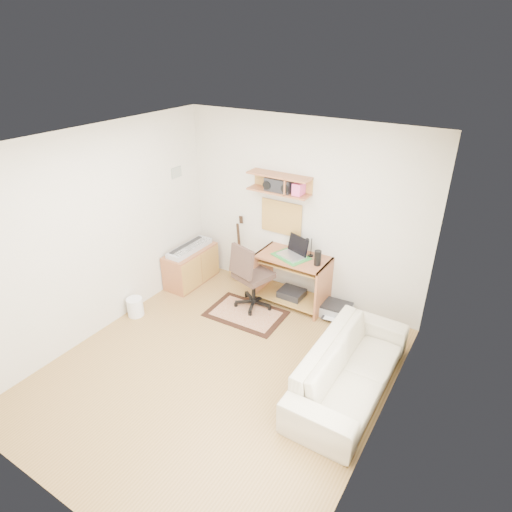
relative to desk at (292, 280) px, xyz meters
The scene contains 22 objects.
floor 1.77m from the desk, 91.37° to the right, with size 3.60×4.00×0.01m, color #A27B43.
ceiling 2.82m from the desk, 91.37° to the right, with size 3.60×4.00×0.01m, color white.
back_wall 0.97m from the desk, 98.37° to the left, with size 3.60×0.01×2.60m, color beige.
left_wall 2.69m from the desk, 136.94° to the right, with size 0.01×4.00×2.60m, color beige.
right_wall 2.63m from the desk, 44.36° to the right, with size 0.01×4.00×2.60m, color beige.
wall_shelf 1.38m from the desk, 156.27° to the left, with size 0.90×0.25×0.26m, color #A5613A.
cork_board 0.90m from the desk, 143.23° to the left, with size 0.64×0.03×0.49m, color tan.
wall_photo 2.28m from the desk, behind, with size 0.02×0.20×0.15m, color #4C8CBF.
desk is the anchor object (origin of this frame).
laptop 0.51m from the desk, 139.61° to the right, with size 0.36×0.36×0.28m, color silver, non-canonical shape.
speaker 0.62m from the desk, ahead, with size 0.09×0.09×0.21m, color black.
desk_lamp 0.57m from the desk, 35.21° to the left, with size 0.09×0.09×0.28m, color black, non-canonical shape.
pencil_cup 0.54m from the desk, 17.41° to the left, with size 0.08×0.08×0.11m, color #3541A1.
boombox 1.36m from the desk, 156.73° to the left, with size 0.38×0.17×0.19m, color black.
rug 0.82m from the desk, 123.06° to the right, with size 1.06×0.70×0.01m, color #CBB388.
task_chair 0.58m from the desk, 138.23° to the right, with size 0.52×0.52×1.01m, color #3A2922, non-canonical shape.
cabinet 1.65m from the desk, 169.47° to the right, with size 0.40×0.90×0.55m, color #A5613A.
music_keyboard 1.66m from the desk, 169.47° to the right, with size 0.25×0.81×0.07m, color #B2B5BA.
guitar 1.05m from the desk, behind, with size 0.28×0.18×1.06m, color #AC8034, non-canonical shape.
waste_basket 2.23m from the desk, 139.62° to the right, with size 0.22×0.22×0.26m, color white.
printer 0.74m from the desk, ahead, with size 0.42×0.33×0.16m, color #A5A8AA.
sofa 1.80m from the desk, 41.92° to the right, with size 1.93×0.56×0.76m, color beige.
Camera 1 is at (2.41, -3.07, 3.49)m, focal length 30.28 mm.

